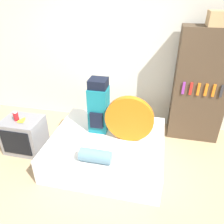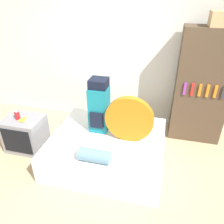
{
  "view_description": "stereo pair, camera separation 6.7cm",
  "coord_description": "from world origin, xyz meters",
  "views": [
    {
      "loc": [
        0.76,
        -2.03,
        2.4
      ],
      "look_at": [
        0.18,
        0.6,
        0.86
      ],
      "focal_mm": 35.0,
      "sensor_mm": 36.0,
      "label": 1
    },
    {
      "loc": [
        0.82,
        -2.02,
        2.4
      ],
      "look_at": [
        0.18,
        0.6,
        0.86
      ],
      "focal_mm": 35.0,
      "sensor_mm": 36.0,
      "label": 2
    }
  ],
  "objects": [
    {
      "name": "ground_plane",
      "position": [
        0.0,
        0.0,
        0.0
      ],
      "size": [
        16.0,
        16.0,
        0.0
      ],
      "primitive_type": "plane",
      "color": "tan"
    },
    {
      "name": "banana_bunch",
      "position": [
        -1.24,
        0.5,
        0.59
      ],
      "size": [
        0.12,
        0.17,
        0.03
      ],
      "color": "yellow",
      "rests_on": "television"
    },
    {
      "name": "sleeping_roll",
      "position": [
        0.08,
        0.05,
        0.5
      ],
      "size": [
        0.42,
        0.18,
        0.18
      ],
      "color": "#5B849E",
      "rests_on": "bed"
    },
    {
      "name": "bed",
      "position": [
        0.11,
        0.6,
        0.21
      ],
      "size": [
        1.7,
        1.51,
        0.41
      ],
      "color": "white",
      "rests_on": "ground_plane"
    },
    {
      "name": "backpack",
      "position": [
        -0.07,
        0.78,
        0.83
      ],
      "size": [
        0.28,
        0.31,
        0.85
      ],
      "color": "#14707F",
      "rests_on": "bed"
    },
    {
      "name": "bookshelf",
      "position": [
        1.47,
        1.57,
        0.96
      ],
      "size": [
        0.85,
        0.42,
        1.92
      ],
      "color": "#473828",
      "rests_on": "ground_plane"
    },
    {
      "name": "television",
      "position": [
        -1.28,
        0.52,
        0.29
      ],
      "size": [
        0.61,
        0.5,
        0.58
      ],
      "color": "gray",
      "rests_on": "ground_plane"
    },
    {
      "name": "cardboard_box",
      "position": [
        1.54,
        1.54,
        2.02
      ],
      "size": [
        0.36,
        0.31,
        0.2
      ],
      "color": "tan",
      "rests_on": "bookshelf"
    },
    {
      "name": "canister",
      "position": [
        -1.34,
        0.5,
        0.65
      ],
      "size": [
        0.08,
        0.08,
        0.15
      ],
      "color": "#B2191E",
      "rests_on": "television"
    },
    {
      "name": "wall_back",
      "position": [
        0.0,
        1.87,
        1.3
      ],
      "size": [
        8.0,
        0.05,
        2.6
      ],
      "color": "silver",
      "rests_on": "ground_plane"
    },
    {
      "name": "tent_bag",
      "position": [
        0.43,
        0.62,
        0.76
      ],
      "size": [
        0.7,
        0.09,
        0.7
      ],
      "color": "orange",
      "rests_on": "bed"
    }
  ]
}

